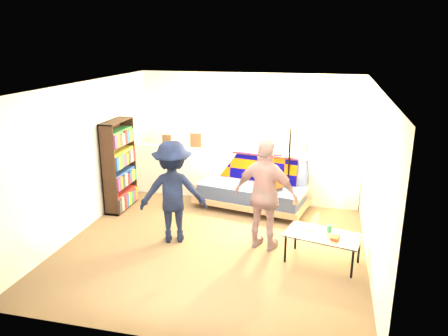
{
  "coord_description": "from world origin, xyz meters",
  "views": [
    {
      "loc": [
        1.58,
        -6.14,
        3.08
      ],
      "look_at": [
        0.0,
        0.4,
        1.05
      ],
      "focal_mm": 35.0,
      "sensor_mm": 36.0,
      "label": 1
    }
  ],
  "objects_px": {
    "bookshelf": "(119,168)",
    "coffee_table": "(324,236)",
    "futon_sofa": "(254,187)",
    "person_left": "(173,192)",
    "floor_lamp": "(290,150)",
    "person_right": "(266,195)"
  },
  "relations": [
    {
      "from": "coffee_table",
      "to": "person_right",
      "type": "xyz_separation_m",
      "value": [
        -0.87,
        0.27,
        0.44
      ]
    },
    {
      "from": "bookshelf",
      "to": "person_right",
      "type": "distance_m",
      "value": 3.01
    },
    {
      "from": "bookshelf",
      "to": "floor_lamp",
      "type": "height_order",
      "value": "bookshelf"
    },
    {
      "from": "person_left",
      "to": "floor_lamp",
      "type": "bearing_deg",
      "value": -150.04
    },
    {
      "from": "futon_sofa",
      "to": "coffee_table",
      "type": "bearing_deg",
      "value": -54.52
    },
    {
      "from": "bookshelf",
      "to": "person_left",
      "type": "relative_size",
      "value": 1.03
    },
    {
      "from": "bookshelf",
      "to": "person_left",
      "type": "distance_m",
      "value": 1.77
    },
    {
      "from": "floor_lamp",
      "to": "person_left",
      "type": "xyz_separation_m",
      "value": [
        -1.61,
        -1.73,
        -0.33
      ]
    },
    {
      "from": "futon_sofa",
      "to": "coffee_table",
      "type": "height_order",
      "value": "futon_sofa"
    },
    {
      "from": "futon_sofa",
      "to": "person_left",
      "type": "distance_m",
      "value": 1.95
    },
    {
      "from": "coffee_table",
      "to": "floor_lamp",
      "type": "height_order",
      "value": "floor_lamp"
    },
    {
      "from": "bookshelf",
      "to": "coffee_table",
      "type": "height_order",
      "value": "bookshelf"
    },
    {
      "from": "person_left",
      "to": "person_right",
      "type": "height_order",
      "value": "person_right"
    },
    {
      "from": "floor_lamp",
      "to": "futon_sofa",
      "type": "bearing_deg",
      "value": -172.03
    },
    {
      "from": "futon_sofa",
      "to": "person_left",
      "type": "xyz_separation_m",
      "value": [
        -0.98,
        -1.64,
        0.39
      ]
    },
    {
      "from": "futon_sofa",
      "to": "person_right",
      "type": "distance_m",
      "value": 1.68
    },
    {
      "from": "bookshelf",
      "to": "coffee_table",
      "type": "distance_m",
      "value": 3.93
    },
    {
      "from": "floor_lamp",
      "to": "person_right",
      "type": "distance_m",
      "value": 1.69
    },
    {
      "from": "coffee_table",
      "to": "floor_lamp",
      "type": "bearing_deg",
      "value": 109.2
    },
    {
      "from": "futon_sofa",
      "to": "coffee_table",
      "type": "distance_m",
      "value": 2.26
    },
    {
      "from": "coffee_table",
      "to": "floor_lamp",
      "type": "distance_m",
      "value": 2.16
    },
    {
      "from": "futon_sofa",
      "to": "person_right",
      "type": "bearing_deg",
      "value": -74.17
    }
  ]
}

